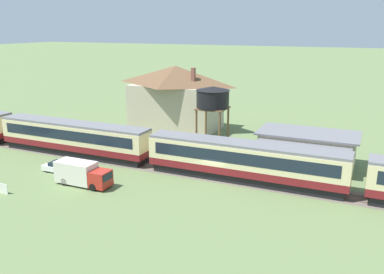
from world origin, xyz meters
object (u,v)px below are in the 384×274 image
passenger_train (153,147)px  parked_car_white (60,167)px  water_tower (213,98)px  station_building (307,148)px  delivery_truck_red (82,174)px  station_house_brown_roof (176,97)px

passenger_train → parked_car_white: size_ratio=21.50×
water_tower → parked_car_white: water_tower is taller
station_building → parked_car_white: bearing=-150.6°
water_tower → parked_car_white: bearing=-128.6°
passenger_train → delivery_truck_red: passenger_train is taller
station_building → parked_car_white: (-25.27, -14.23, -1.47)m
station_house_brown_roof → water_tower: (9.50, -8.08, 1.70)m
station_house_brown_roof → parked_car_white: (-2.99, -23.76, -4.66)m
passenger_train → station_building: size_ratio=7.77×
station_house_brown_roof → delivery_truck_red: size_ratio=2.38×
water_tower → delivery_truck_red: size_ratio=1.39×
passenger_train → station_house_brown_roof: (-5.80, 17.80, 2.86)m
water_tower → passenger_train: bearing=-110.9°
station_house_brown_roof → water_tower: bearing=-40.4°
station_house_brown_roof → parked_car_white: 24.39m
station_building → station_house_brown_roof: 24.44m
water_tower → delivery_truck_red: (-7.64, -17.81, -5.68)m
station_house_brown_roof → parked_car_white: size_ratio=3.48×
passenger_train → station_building: 18.44m
passenger_train → delivery_truck_red: bearing=-116.0°
parked_car_white → passenger_train: bearing=34.2°
water_tower → station_house_brown_roof: bearing=139.6°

